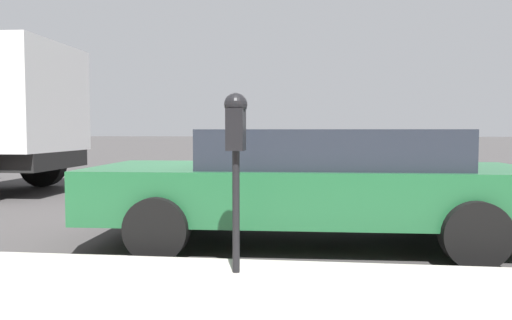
# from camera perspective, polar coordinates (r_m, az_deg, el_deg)

# --- Properties ---
(ground_plane) EXTENTS (220.00, 220.00, 0.00)m
(ground_plane) POSITION_cam_1_polar(r_m,az_deg,el_deg) (6.76, 2.39, -7.64)
(ground_plane) COLOR #3D3A3A
(parking_meter) EXTENTS (0.21, 0.19, 1.47)m
(parking_meter) POSITION_cam_1_polar(r_m,az_deg,el_deg) (4.05, -2.32, 2.77)
(parking_meter) COLOR black
(parking_meter) RESTS_ON sidewalk
(car_green) EXTENTS (2.27, 4.97, 1.30)m
(car_green) POSITION_cam_1_polar(r_m,az_deg,el_deg) (5.76, 6.67, -2.39)
(car_green) COLOR #1E5B33
(car_green) RESTS_ON ground_plane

